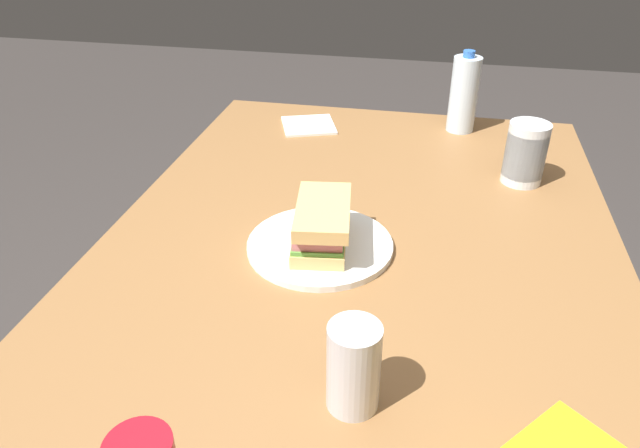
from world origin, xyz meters
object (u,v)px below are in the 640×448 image
object	(u,v)px
sandwich	(321,224)
paper_plate	(320,245)
dining_table	(349,321)
plastic_cup_stack	(525,153)
water_bottle_tall	(464,94)
soda_can_silver	(354,367)

from	to	relation	value
sandwich	paper_plate	bearing A→B (deg)	-145.64
dining_table	plastic_cup_stack	distance (m)	0.53
sandwich	plastic_cup_stack	bearing A→B (deg)	133.09
dining_table	water_bottle_tall	xyz separation A→B (m)	(-0.68, 0.17, 0.19)
sandwich	dining_table	bearing A→B (deg)	42.87
dining_table	paper_plate	xyz separation A→B (m)	(-0.07, -0.07, 0.10)
paper_plate	plastic_cup_stack	world-z (taller)	plastic_cup_stack
water_bottle_tall	soda_can_silver	distance (m)	0.95
water_bottle_tall	soda_can_silver	xyz separation A→B (m)	(0.94, -0.13, -0.03)
soda_can_silver	sandwich	bearing A→B (deg)	-162.04
dining_table	soda_can_silver	xyz separation A→B (m)	(0.26, 0.04, 0.16)
paper_plate	dining_table	bearing A→B (deg)	42.51
plastic_cup_stack	sandwich	bearing A→B (deg)	-46.91
water_bottle_tall	plastic_cup_stack	bearing A→B (deg)	25.58
paper_plate	water_bottle_tall	size ratio (longest dim) A/B	1.28
dining_table	paper_plate	distance (m)	0.14
dining_table	paper_plate	size ratio (longest dim) A/B	6.04
water_bottle_tall	dining_table	bearing A→B (deg)	-14.35
dining_table	paper_plate	world-z (taller)	paper_plate
sandwich	plastic_cup_stack	size ratio (longest dim) A/B	1.46
water_bottle_tall	sandwich	bearing A→B (deg)	-21.27
sandwich	water_bottle_tall	bearing A→B (deg)	158.73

